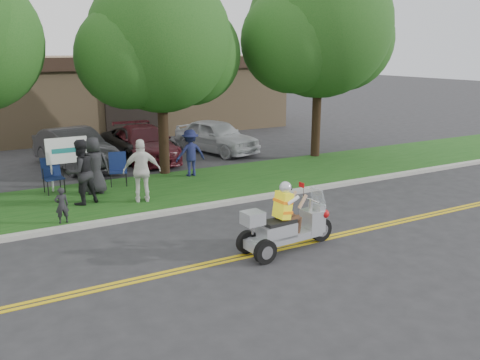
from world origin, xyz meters
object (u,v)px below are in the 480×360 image
lawn_chair_a (118,167)px  lawn_chair_b (52,173)px  spectator_adult_right (142,171)px  parked_car_left (75,149)px  parked_car_mid (139,143)px  parked_car_far_right (216,136)px  parked_car_right (145,143)px  spectator_adult_mid (81,172)px  trike_scooter (286,227)px

lawn_chair_a → lawn_chair_b: 2.02m
spectator_adult_right → parked_car_left: bearing=-67.5°
parked_car_mid → parked_car_far_right: parked_car_far_right is taller
lawn_chair_b → parked_car_right: 5.54m
lawn_chair_a → parked_car_far_right: 6.51m
lawn_chair_a → parked_car_right: (2.18, 3.69, -0.02)m
spectator_adult_mid → parked_car_right: 6.47m
lawn_chair_a → spectator_adult_right: spectator_adult_right is taller
parked_car_left → parked_car_far_right: size_ratio=1.07×
parked_car_mid → lawn_chair_b: bearing=-139.9°
spectator_adult_mid → lawn_chair_b: bearing=-90.5°
trike_scooter → spectator_adult_mid: bearing=116.3°
parked_car_left → parked_car_far_right: bearing=-11.7°
lawn_chair_a → parked_car_mid: size_ratio=0.24×
trike_scooter → parked_car_far_right: 11.36m
lawn_chair_b → lawn_chair_a: bearing=-8.1°
trike_scooter → parked_car_mid: size_ratio=0.55×
spectator_adult_mid → parked_car_right: bearing=-142.3°
spectator_adult_mid → parked_car_right: size_ratio=0.40×
spectator_adult_mid → spectator_adult_right: (1.57, -0.61, -0.02)m
parked_car_left → lawn_chair_b: bearing=-124.5°
spectator_adult_mid → parked_car_left: size_ratio=0.41×
trike_scooter → lawn_chair_b: trike_scooter is taller
spectator_adult_mid → parked_car_mid: size_ratio=0.42×
parked_car_right → parked_car_far_right: bearing=2.3°
parked_car_left → lawn_chair_a: bearing=-92.7°
trike_scooter → lawn_chair_a: bearing=99.5°
lawn_chair_b → spectator_adult_mid: bearing=-78.9°
parked_car_far_right → parked_car_mid: bearing=155.4°
trike_scooter → spectator_adult_mid: (-3.21, 5.48, 0.47)m
lawn_chair_a → parked_car_left: size_ratio=0.23×
parked_car_mid → parked_car_far_right: (3.33, -0.49, 0.10)m
spectator_adult_right → parked_car_far_right: spectator_adult_right is taller
lawn_chair_a → parked_car_right: 4.29m
lawn_chair_a → parked_car_far_right: size_ratio=0.25×
lawn_chair_a → spectator_adult_right: size_ratio=0.58×
parked_car_right → parked_car_left: bearing=-174.3°
spectator_adult_mid → parked_car_left: 5.25m
lawn_chair_a → parked_car_left: parked_car_left is taller
lawn_chair_b → parked_car_right: (4.20, 3.61, -0.03)m
parked_car_right → parked_car_far_right: 3.20m
lawn_chair_b → spectator_adult_mid: spectator_adult_mid is taller
spectator_adult_mid → trike_scooter: bearing=102.9°
spectator_adult_right → lawn_chair_a: bearing=-72.4°
lawn_chair_b → parked_car_mid: bearing=39.1°
lawn_chair_a → parked_car_mid: bearing=78.4°
lawn_chair_a → spectator_adult_mid: (-1.50, -1.61, 0.33)m
trike_scooter → lawn_chair_a: trike_scooter is taller
trike_scooter → parked_car_mid: trike_scooter is taller
spectator_adult_mid → spectator_adult_right: size_ratio=1.02×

